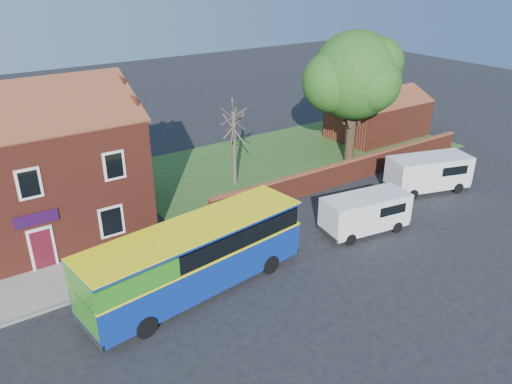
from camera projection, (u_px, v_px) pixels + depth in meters
ground at (248, 296)px, 22.63m from camera, size 120.00×120.00×0.00m
pavement at (56, 285)px, 23.36m from camera, size 18.00×3.50×0.12m
kerb at (66, 304)px, 22.04m from camera, size 18.00×0.15×0.14m
grass_strip at (295, 156)px, 39.03m from camera, size 26.00×12.00×0.04m
shop_building at (16, 179)px, 26.26m from camera, size 12.30×8.13×10.50m
boundary_wall at (350, 171)px, 34.19m from camera, size 22.00×0.38×1.60m
outbuilding at (378, 118)px, 42.96m from camera, size 8.20×5.06×4.17m
bus at (189, 258)px, 22.16m from camera, size 10.99×4.10×3.26m
van_near at (365, 212)px, 27.67m from camera, size 5.16×2.68×2.16m
van_far at (429, 172)px, 32.69m from camera, size 5.73×3.60×2.34m
large_tree at (354, 78)px, 35.59m from camera, size 7.91×6.26×9.65m
bare_tree at (234, 145)px, 32.91m from camera, size 2.09×2.49×5.58m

